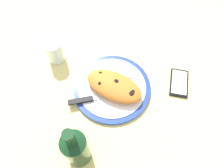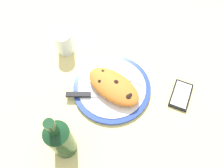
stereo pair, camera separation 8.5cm
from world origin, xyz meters
The scene contains 8 objects.
ground_plane centered at (0.00, 0.00, -1.50)cm, with size 150.00×150.00×3.00cm, color #E5D684.
plate centered at (0.00, 0.00, 0.80)cm, with size 30.67×30.67×1.66cm.
calzone centered at (-0.97, 0.82, 4.03)cm, with size 24.97×17.55×4.77cm.
fork centered at (-1.25, -5.68, 1.86)cm, with size 15.95×2.24×0.40cm.
knife centered at (7.15, 7.34, 2.15)cm, with size 22.46×11.25×1.20cm.
smartphone centered at (-25.92, -7.87, 0.56)cm, with size 7.13×12.53×1.16cm.
water_glass centered at (26.17, -9.50, 4.34)cm, with size 7.02×7.02×10.12cm.
wine_bottle centered at (5.38, 27.61, 9.74)cm, with size 7.84×7.84×24.68cm.
Camera 2 is at (-16.73, 38.29, 77.72)cm, focal length 35.45 mm.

